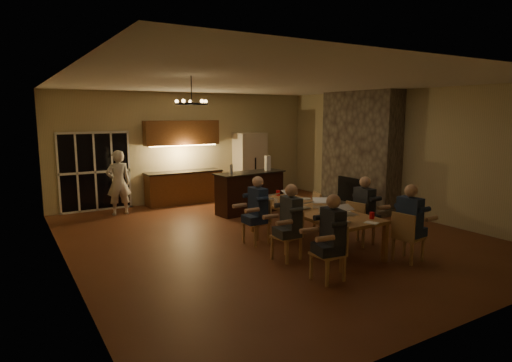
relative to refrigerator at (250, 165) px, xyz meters
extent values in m
plane|color=brown|center=(-1.90, -4.15, -1.00)|extent=(9.00, 9.00, 0.00)
cube|color=#C5B48B|center=(-1.90, 0.37, 0.60)|extent=(8.00, 0.04, 3.20)
cube|color=#C5B48B|center=(-5.92, -4.15, 0.60)|extent=(0.04, 9.00, 3.20)
cube|color=#C5B48B|center=(2.12, -4.15, 0.60)|extent=(0.04, 9.00, 3.20)
cube|color=white|center=(-1.90, -4.15, 2.22)|extent=(8.00, 9.00, 0.04)
cube|color=black|center=(-4.60, 0.32, 0.05)|extent=(1.86, 0.08, 2.10)
cube|color=#6F6657|center=(1.80, -2.95, 0.60)|extent=(0.58, 2.50, 3.20)
cube|color=beige|center=(0.00, 0.00, 0.00)|extent=(0.90, 0.68, 2.00)
cube|color=#BB844A|center=(-1.57, -5.09, -0.62)|extent=(1.10, 3.03, 0.75)
cube|color=black|center=(-1.17, -1.99, -0.46)|extent=(1.97, 0.87, 1.08)
imported|color=silver|center=(-4.18, -0.45, -0.16)|extent=(0.62, 0.41, 1.68)
torus|color=black|center=(-3.99, -4.95, 1.75)|extent=(0.53, 0.53, 0.03)
cylinder|color=white|center=(-1.68, -5.50, -0.20)|extent=(0.08, 0.08, 0.10)
cylinder|color=white|center=(-1.42, -4.47, -0.20)|extent=(0.08, 0.08, 0.10)
cylinder|color=white|center=(-1.92, -4.35, -0.20)|extent=(0.08, 0.08, 0.10)
cylinder|color=red|center=(-1.19, -6.32, -0.19)|extent=(0.09, 0.09, 0.12)
cylinder|color=red|center=(-1.97, -4.77, -0.19)|extent=(0.10, 0.10, 0.12)
cylinder|color=red|center=(-1.40, -3.66, -0.19)|extent=(0.09, 0.09, 0.12)
cylinder|color=#B2B2B7|center=(-1.53, -5.77, -0.19)|extent=(0.06, 0.06, 0.12)
cylinder|color=#3F0F0C|center=(-1.70, -3.67, -0.19)|extent=(0.07, 0.07, 0.12)
cylinder|color=white|center=(-1.27, -5.70, -0.24)|extent=(0.26, 0.26, 0.02)
cylinder|color=white|center=(-1.93, -5.95, -0.24)|extent=(0.23, 0.23, 0.02)
cylinder|color=white|center=(-1.12, -4.31, -0.24)|extent=(0.24, 0.24, 0.02)
cube|color=white|center=(-1.43, -6.54, -0.24)|extent=(0.22, 0.26, 0.01)
cylinder|color=#99999E|center=(-1.73, -2.02, 0.20)|extent=(0.08, 0.08, 0.24)
cube|color=silver|center=(-0.61, -1.99, 0.28)|extent=(0.14, 0.14, 0.40)
camera|label=1|loc=(-6.76, -11.57, 1.59)|focal=30.00mm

